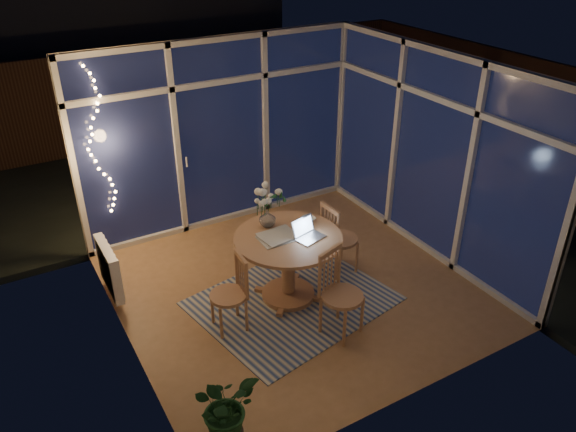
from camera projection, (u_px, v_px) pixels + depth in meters
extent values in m
plane|color=#956A41|center=(295.00, 287.00, 6.75)|extent=(4.00, 4.00, 0.00)
plane|color=white|center=(297.00, 71.00, 5.49)|extent=(4.00, 4.00, 0.00)
cube|color=beige|center=(221.00, 134.00, 7.63)|extent=(4.00, 0.04, 2.60)
cube|color=beige|center=(421.00, 284.00, 4.60)|extent=(4.00, 0.04, 2.60)
cube|color=beige|center=(113.00, 238.00, 5.24)|extent=(0.04, 4.00, 2.60)
cube|color=beige|center=(434.00, 154.00, 6.99)|extent=(0.04, 4.00, 2.60)
cube|color=silver|center=(222.00, 135.00, 7.60)|extent=(4.00, 0.10, 2.60)
cube|color=silver|center=(431.00, 155.00, 6.98)|extent=(0.10, 4.00, 2.60)
cube|color=white|center=(109.00, 269.00, 6.38)|extent=(0.10, 0.70, 0.58)
cube|color=black|center=(185.00, 148.00, 10.78)|extent=(12.00, 6.00, 0.10)
cube|color=#361D13|center=(145.00, 96.00, 10.47)|extent=(11.00, 0.08, 1.80)
cube|color=#32343C|center=(109.00, 0.00, 12.24)|extent=(7.00, 3.00, 2.20)
sphere|color=#183316|center=(140.00, 167.00, 8.75)|extent=(0.90, 0.90, 0.90)
cube|color=beige|center=(293.00, 301.00, 6.50)|extent=(2.37, 2.03, 0.01)
cylinder|color=#AE7A4E|center=(288.00, 268.00, 6.38)|extent=(1.41, 1.41, 0.82)
cube|color=#AE7A4E|center=(228.00, 294.00, 5.89)|extent=(0.45, 0.45, 0.90)
cube|color=#AE7A4E|center=(340.00, 237.00, 6.82)|extent=(0.47, 0.47, 0.97)
cube|color=#AE7A4E|center=(343.00, 294.00, 5.80)|extent=(0.58, 0.58, 0.99)
imported|color=white|center=(267.00, 218.00, 6.34)|extent=(0.24, 0.24, 0.21)
imported|color=white|center=(308.00, 219.00, 6.49)|extent=(0.18, 0.18, 0.04)
cube|color=beige|center=(278.00, 237.00, 6.16)|extent=(0.44, 0.36, 0.02)
cube|color=black|center=(302.00, 240.00, 6.10)|extent=(0.11, 0.06, 0.01)
imported|color=#194720|center=(226.00, 413.00, 4.59)|extent=(0.67, 0.63, 0.76)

